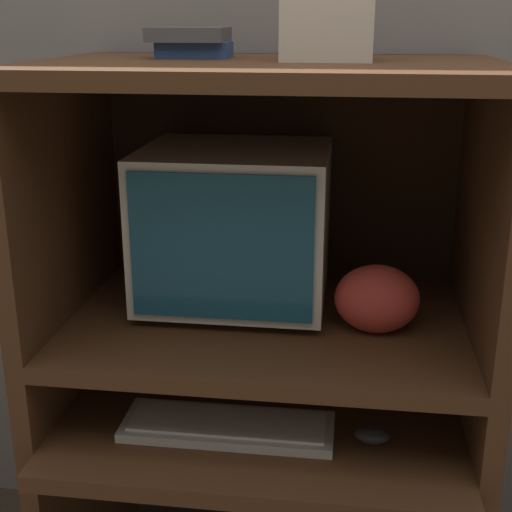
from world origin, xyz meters
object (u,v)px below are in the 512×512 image
at_px(keyboard, 228,426).
at_px(book_stack, 191,41).
at_px(storage_box, 328,28).
at_px(crt_monitor, 235,225).
at_px(mouse, 373,435).
at_px(snack_bag, 377,299).

distance_m(keyboard, book_stack, 0.82).
bearing_deg(keyboard, book_stack, 113.69).
xyz_separation_m(keyboard, storage_box, (0.18, 0.20, 0.80)).
relative_size(book_stack, storage_box, 0.94).
relative_size(crt_monitor, mouse, 5.66).
relative_size(snack_bag, storage_box, 1.00).
bearing_deg(book_stack, crt_monitor, -6.01).
distance_m(mouse, snack_bag, 0.28).
distance_m(snack_bag, book_stack, 0.68).
distance_m(keyboard, mouse, 0.30).
bearing_deg(mouse, storage_box, 122.24).
relative_size(crt_monitor, book_stack, 2.48).
relative_size(keyboard, storage_box, 2.49).
distance_m(crt_monitor, mouse, 0.55).
bearing_deg(crt_monitor, keyboard, -85.18).
bearing_deg(snack_bag, crt_monitor, 159.39).
bearing_deg(storage_box, snack_bag, -28.63).
xyz_separation_m(keyboard, snack_bag, (0.30, 0.13, 0.25)).
relative_size(keyboard, snack_bag, 2.49).
height_order(crt_monitor, keyboard, crt_monitor).
bearing_deg(mouse, crt_monitor, 142.06).
relative_size(mouse, storage_box, 0.41).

